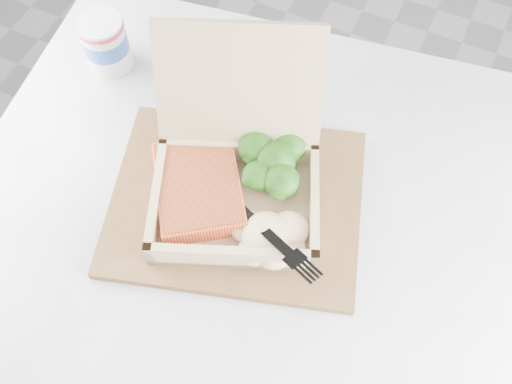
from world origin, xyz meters
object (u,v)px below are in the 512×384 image
at_px(serving_tray, 236,202).
at_px(cafe_table, 238,285).
at_px(takeout_container, 237,167).
at_px(paper_cup, 105,42).

bearing_deg(serving_tray, cafe_table, -68.52).
xyz_separation_m(cafe_table, serving_tray, (-0.02, 0.04, 0.19)).
xyz_separation_m(serving_tray, takeout_container, (-0.01, 0.02, 0.05)).
relative_size(cafe_table, paper_cup, 10.13).
xyz_separation_m(serving_tray, paper_cup, (-0.27, 0.13, 0.04)).
height_order(takeout_container, paper_cup, takeout_container).
height_order(cafe_table, paper_cup, paper_cup).
distance_m(serving_tray, paper_cup, 0.30).
height_order(cafe_table, serving_tray, serving_tray).
xyz_separation_m(takeout_container, paper_cup, (-0.26, 0.11, -0.01)).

